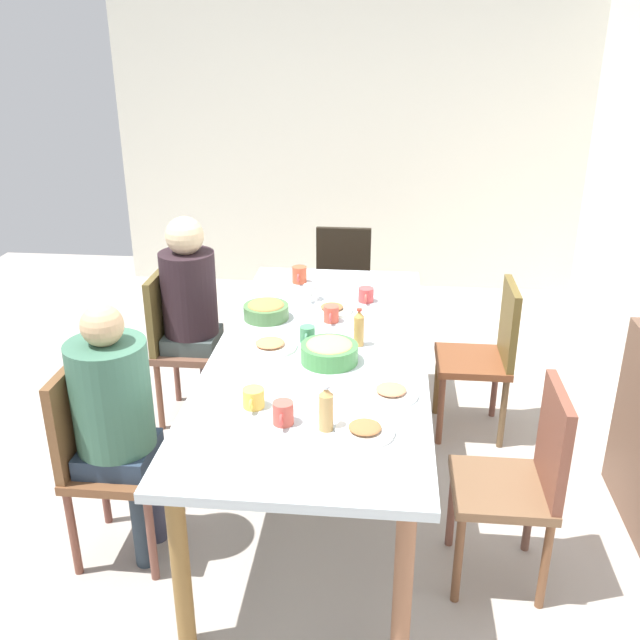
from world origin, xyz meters
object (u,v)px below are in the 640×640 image
at_px(person_0, 191,301).
at_px(bottle_1, 326,409).
at_px(chair_0, 179,338).
at_px(cup_1, 331,314).
at_px(plate_0, 332,309).
at_px(bottle_0, 359,328).
at_px(cup_0, 283,413).
at_px(cup_4, 299,275).
at_px(chair_4, 342,286).
at_px(plate_2, 270,345).
at_px(cup_2, 307,334).
at_px(plate_3, 391,392).
at_px(cup_3, 366,295).
at_px(chair_1, 488,351).
at_px(cup_5, 311,292).
at_px(person_2, 116,411).
at_px(chair_3, 523,475).
at_px(chair_2, 101,451).
at_px(bowl_1, 329,351).
at_px(dining_table, 320,362).
at_px(cup_6, 253,398).
at_px(bowl_0, 266,310).
at_px(plate_1, 365,430).

xyz_separation_m(person_0, bottle_1, (1.31, 0.89, 0.11)).
distance_m(chair_0, cup_1, 0.98).
distance_m(plate_0, bottle_0, 0.46).
height_order(cup_0, cup_4, cup_4).
relative_size(chair_4, cup_1, 7.83).
height_order(chair_0, chair_4, same).
bearing_deg(bottle_1, plate_2, -154.69).
bearing_deg(chair_0, cup_2, 57.50).
relative_size(plate_3, cup_2, 2.09).
xyz_separation_m(cup_3, bottle_1, (1.36, -0.10, 0.05)).
bearing_deg(plate_0, plate_2, -27.36).
height_order(chair_1, cup_5, chair_1).
xyz_separation_m(cup_4, cup_5, (0.28, 0.10, -0.01)).
distance_m(person_2, chair_3, 1.69).
bearing_deg(chair_2, cup_2, 129.35).
relative_size(chair_0, plate_0, 4.07).
height_order(bottle_0, bottle_1, same).
distance_m(chair_2, bowl_1, 1.09).
height_order(plate_3, cup_1, cup_1).
distance_m(dining_table, chair_1, 1.08).
bearing_deg(cup_5, plate_3, 23.02).
xyz_separation_m(person_0, cup_5, (-0.05, 0.68, 0.06)).
distance_m(person_0, cup_0, 1.47).
bearing_deg(cup_6, cup_2, 167.57).
height_order(bowl_1, cup_1, bowl_1).
xyz_separation_m(bowl_0, bottle_0, (0.29, 0.50, 0.04)).
bearing_deg(chair_3, person_2, -90.00).
height_order(person_2, plate_3, person_2).
bearing_deg(cup_3, cup_2, -24.76).
xyz_separation_m(cup_0, cup_5, (-1.34, -0.04, -0.00)).
relative_size(chair_4, cup_0, 7.66).
xyz_separation_m(chair_4, bottle_1, (2.28, 0.09, 0.33)).
bearing_deg(cup_5, cup_6, -4.62).
bearing_deg(cup_1, cup_2, -19.68).
height_order(chair_1, chair_3, same).
xyz_separation_m(plate_0, plate_2, (0.50, -0.26, 0.00)).
height_order(cup_4, bottle_1, bottle_1).
distance_m(plate_1, plate_3, 0.32).
height_order(plate_0, cup_1, cup_1).
relative_size(plate_2, plate_3, 1.11).
bearing_deg(bottle_1, chair_4, -177.63).
relative_size(chair_1, bottle_0, 4.71).
relative_size(chair_1, cup_2, 8.14).
bearing_deg(bottle_0, bowl_1, -32.75).
distance_m(chair_0, cup_2, 1.00).
relative_size(cup_3, cup_6, 0.98).
xyz_separation_m(chair_2, cup_6, (-0.01, 0.67, 0.29)).
relative_size(chair_4, cup_4, 7.30).
relative_size(cup_0, cup_3, 0.97).
relative_size(plate_1, bowl_0, 0.96).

